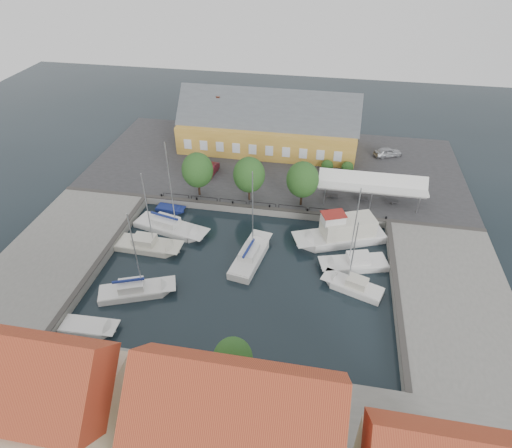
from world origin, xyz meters
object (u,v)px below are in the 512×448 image
Objects in this scene: tent_canopy at (372,184)px; west_boat_b at (148,246)px; warehouse at (265,127)px; east_boat_a at (355,264)px; center_sailboat at (250,257)px; east_boat_b at (353,288)px; west_boat_a at (170,228)px; trawler at (343,234)px; car_red at (210,170)px; car_silver at (388,152)px; west_boat_d at (136,291)px; launch_nw at (170,210)px; launch_sw at (89,328)px.

tent_canopy is 1.28× the size of west_boat_b.
warehouse is 29.39m from west_boat_b.
center_sailboat is at bearing -175.06° from east_boat_a.
center_sailboat is 1.27× the size of east_boat_b.
west_boat_a is at bearing 172.87° from east_boat_a.
east_boat_b is at bearing -80.71° from trawler.
east_boat_a is (21.20, -15.73, -1.44)m from car_red.
car_silver is 28.36m from car_red.
center_sailboat reaches higher than west_boat_d.
west_boat_b is at bearing 101.90° from west_boat_d.
launch_nw is (-1.63, 15.51, -0.18)m from west_boat_d.
car_silver is at bearing 33.05° from launch_nw.
west_boat_a reaches higher than tent_canopy.
car_silver is at bearing 80.03° from east_boat_b.
west_boat_b is at bearing 173.68° from east_boat_b.
tent_canopy is 1.18× the size of center_sailboat.
car_red is 0.39× the size of west_boat_b.
car_silver is at bearing 76.64° from tent_canopy.
car_red is 28.72m from east_boat_b.
east_boat_a is at bearing 28.32° from launch_sw.
east_boat_a is 1.02× the size of west_boat_d.
car_silver is 0.41× the size of west_boat_d.
center_sailboat is at bearing -19.36° from west_boat_a.
launch_nw is (-3.30, -8.68, -1.62)m from car_red.
car_red is at bearing 79.14° from west_boat_b.
trawler is (19.67, -11.21, -0.69)m from car_red.
east_boat_a reaches higher than west_boat_b.
center_sailboat reaches higher than east_boat_b.
east_boat_a is at bearing -60.73° from warehouse.
tent_canopy is at bearing 11.69° from launch_nw.
car_silver is 0.34× the size of west_boat_a.
warehouse is at bearing 63.24° from launch_nw.
center_sailboat reaches higher than east_boat_a.
warehouse is 2.21× the size of west_boat_a.
car_silver is 0.40× the size of west_boat_b.
center_sailboat is 12.49m from west_boat_b.
warehouse is at bearing 75.02° from launch_sw.
east_boat_a is (11.94, 1.03, -0.10)m from center_sailboat.
launch_nw is at bearing 163.97° from east_boat_a.
east_boat_a reaches higher than west_boat_d.
car_red is 0.39× the size of east_boat_a.
west_boat_b is 2.70× the size of launch_nw.
east_boat_a is at bearing -71.24° from trawler.
west_boat_b is at bearing 85.20° from launch_sw.
trawler is (-6.64, -21.79, -0.73)m from car_silver.
east_boat_b reaches higher than car_red.
center_sailboat is (-13.77, -13.52, -3.32)m from tent_canopy.
east_boat_b is (-5.29, -30.09, -1.49)m from car_silver.
center_sailboat reaches higher than car_silver.
tent_canopy reaches higher than launch_sw.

